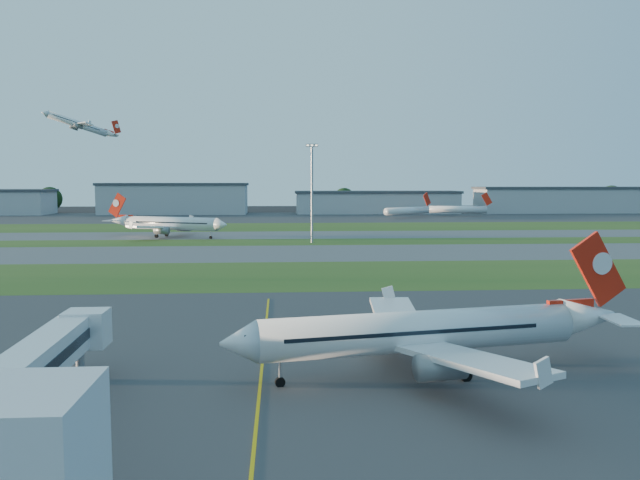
{
  "coord_description": "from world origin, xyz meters",
  "views": [
    {
      "loc": [
        6.68,
        -54.69,
        16.24
      ],
      "look_at": [
        12.88,
        42.28,
        7.0
      ],
      "focal_mm": 35.0,
      "sensor_mm": 36.0,
      "label": 1
    }
  ],
  "objects": [
    {
      "name": "mini_jet_near",
      "position": [
        62.25,
        214.6,
        3.28
      ],
      "size": [
        24.19,
        18.18,
        9.48
      ],
      "rotation": [
        0.0,
        0.0,
        0.63
      ],
      "color": "silver",
      "rests_on": "ground"
    },
    {
      "name": "taxiway_a",
      "position": [
        0.0,
        85.0,
        0.01
      ],
      "size": [
        300.0,
        32.0,
        0.01
      ],
      "primitive_type": "cube",
      "color": "#515154",
      "rests_on": "ground"
    },
    {
      "name": "apron_far",
      "position": [
        0.0,
        225.0,
        0.01
      ],
      "size": [
        400.0,
        80.0,
        0.01
      ],
      "primitive_type": "cube",
      "color": "#333335",
      "rests_on": "ground"
    },
    {
      "name": "hangar_east",
      "position": [
        55.0,
        255.0,
        5.64
      ],
      "size": [
        81.6,
        23.0,
        11.2
      ],
      "color": "#96999D",
      "rests_on": "ground"
    },
    {
      "name": "tree_east",
      "position": [
        115.0,
        267.0,
        6.16
      ],
      "size": [
        10.45,
        10.45,
        11.4
      ],
      "color": "black",
      "rests_on": "ground"
    },
    {
      "name": "ground",
      "position": [
        0.0,
        0.0,
        0.0
      ],
      "size": [
        700.0,
        700.0,
        0.0
      ],
      "primitive_type": "plane",
      "color": "black",
      "rests_on": "ground"
    },
    {
      "name": "tree_west",
      "position": [
        -110.0,
        270.0,
        7.14
      ],
      "size": [
        12.1,
        12.1,
        13.2
      ],
      "color": "black",
      "rests_on": "ground"
    },
    {
      "name": "airliner_parked",
      "position": [
        18.42,
        -4.48,
        3.68
      ],
      "size": [
        33.35,
        28.04,
        10.49
      ],
      "rotation": [
        0.0,
        0.0,
        0.19
      ],
      "color": "silver",
      "rests_on": "ground"
    },
    {
      "name": "tree_mid_east",
      "position": [
        40.0,
        269.0,
        6.81
      ],
      "size": [
        11.55,
        11.55,
        12.6
      ],
      "color": "black",
      "rests_on": "ground"
    },
    {
      "name": "taxiway_b",
      "position": [
        0.0,
        132.0,
        0.01
      ],
      "size": [
        300.0,
        26.0,
        0.01
      ],
      "primitive_type": "cube",
      "color": "#515154",
      "rests_on": "ground"
    },
    {
      "name": "airliner_taxiing",
      "position": [
        -24.76,
        125.83,
        3.99
      ],
      "size": [
        34.18,
        29.08,
        11.37
      ],
      "rotation": [
        0.0,
        0.0,
        2.73
      ],
      "color": "silver",
      "rests_on": "ground"
    },
    {
      "name": "tree_mid_west",
      "position": [
        -20.0,
        266.0,
        5.84
      ],
      "size": [
        9.9,
        9.9,
        10.8
      ],
      "color": "black",
      "rests_on": "ground"
    },
    {
      "name": "grass_strip_c",
      "position": [
        0.0,
        165.0,
        0.01
      ],
      "size": [
        300.0,
        40.0,
        0.01
      ],
      "primitive_type": "cube",
      "color": "#2D501A",
      "rests_on": "ground"
    },
    {
      "name": "grass_strip_a",
      "position": [
        0.0,
        52.0,
        0.01
      ],
      "size": [
        300.0,
        34.0,
        0.01
      ],
      "primitive_type": "cube",
      "color": "#2D501A",
      "rests_on": "ground"
    },
    {
      "name": "light_mast_centre",
      "position": [
        15.0,
        108.0,
        14.81
      ],
      "size": [
        3.2,
        0.7,
        25.8
      ],
      "color": "gray",
      "rests_on": "ground"
    },
    {
      "name": "airliner_departing",
      "position": [
        -79.74,
        222.84,
        40.45
      ],
      "size": [
        27.75,
        23.8,
        9.55
      ],
      "rotation": [
        0.0,
        0.0,
        0.49
      ],
      "color": "silver"
    },
    {
      "name": "jet_bridge",
      "position": [
        -9.81,
        -15.24,
        4.01
      ],
      "size": [
        4.2,
        26.9,
        6.2
      ],
      "color": "silver",
      "rests_on": "ground"
    },
    {
      "name": "yellow_line",
      "position": [
        5.0,
        0.0,
        0.0
      ],
      "size": [
        0.25,
        60.0,
        0.02
      ],
      "primitive_type": "cube",
      "color": "gold",
      "rests_on": "ground"
    },
    {
      "name": "mini_jet_far",
      "position": [
        88.13,
        225.95,
        3.28
      ],
      "size": [
        28.6,
        6.17,
        9.48
      ],
      "rotation": [
        0.0,
        0.0,
        -0.12
      ],
      "color": "silver",
      "rests_on": "ground"
    },
    {
      "name": "tree_far_east",
      "position": [
        185.0,
        271.0,
        7.46
      ],
      "size": [
        12.65,
        12.65,
        13.8
      ],
      "color": "black",
      "rests_on": "ground"
    },
    {
      "name": "grass_strip_b",
      "position": [
        0.0,
        110.0,
        0.01
      ],
      "size": [
        300.0,
        18.0,
        0.01
      ],
      "primitive_type": "cube",
      "color": "#2D501A",
      "rests_on": "ground"
    },
    {
      "name": "apron_near",
      "position": [
        0.0,
        0.0,
        0.01
      ],
      "size": [
        300.0,
        70.0,
        0.01
      ],
      "primitive_type": "cube",
      "color": "#333335",
      "rests_on": "ground"
    },
    {
      "name": "hangar_west",
      "position": [
        -45.0,
        255.0,
        7.64
      ],
      "size": [
        71.4,
        23.0,
        15.2
      ],
      "color": "#96999D",
      "rests_on": "ground"
    },
    {
      "name": "hangar_far_east",
      "position": [
        155.0,
        255.0,
        6.64
      ],
      "size": [
        96.9,
        23.0,
        13.2
      ],
      "color": "#96999D",
      "rests_on": "ground"
    }
  ]
}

